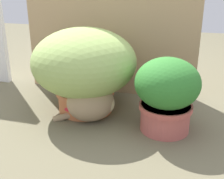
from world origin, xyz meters
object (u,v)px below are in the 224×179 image
at_px(grass_planter, 84,66).
at_px(cat, 94,100).
at_px(mushroom_ornament_red, 73,106).
at_px(mushroom_ornament_pink, 79,103).
at_px(leafy_planter, 167,93).

xyz_separation_m(grass_planter, cat, (0.09, -0.11, -0.15)).
distance_m(grass_planter, mushroom_ornament_red, 0.24).
relative_size(grass_planter, mushroom_ornament_red, 5.42).
bearing_deg(cat, grass_planter, 128.89).
bearing_deg(mushroom_ornament_pink, cat, -12.77).
xyz_separation_m(grass_planter, mushroom_ornament_red, (-0.03, -0.13, -0.20)).
relative_size(mushroom_ornament_red, mushroom_ornament_pink, 0.98).
xyz_separation_m(leafy_planter, cat, (-0.39, 0.00, -0.09)).
distance_m(grass_planter, cat, 0.21).
height_order(cat, mushroom_ornament_pink, cat).
bearing_deg(cat, leafy_planter, -0.04).
relative_size(leafy_planter, cat, 1.00).
height_order(leafy_planter, mushroom_ornament_red, leafy_planter).
height_order(grass_planter, mushroom_ornament_red, grass_planter).
bearing_deg(cat, mushroom_ornament_red, -174.22).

